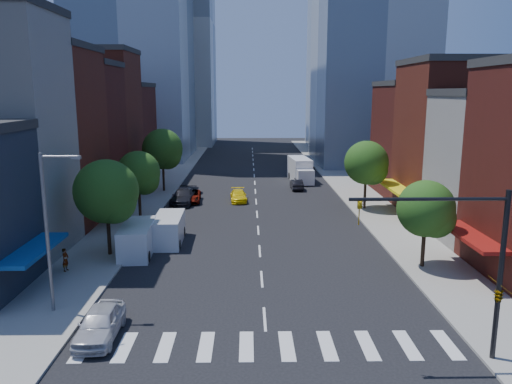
{
  "coord_description": "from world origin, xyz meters",
  "views": [
    {
      "loc": [
        -0.88,
        -25.64,
        12.36
      ],
      "look_at": [
        -0.31,
        10.83,
        5.0
      ],
      "focal_mm": 35.0,
      "sensor_mm": 36.0,
      "label": 1
    }
  ],
  "objects_px": {
    "parked_car_front": "(100,323)",
    "cargo_van_near": "(137,240)",
    "traffic_car_far": "(305,163)",
    "pedestrian_near": "(65,260)",
    "box_truck": "(300,170)",
    "taxi": "(238,196)",
    "parked_car_third": "(190,196)",
    "parked_car_rear": "(184,197)",
    "pedestrian_far": "(137,227)",
    "traffic_car_oncoming": "(297,184)",
    "parked_car_second": "(165,231)",
    "cargo_van_far": "(169,230)"
  },
  "relations": [
    {
      "from": "parked_car_third",
      "to": "pedestrian_far",
      "type": "relative_size",
      "value": 3.05
    },
    {
      "from": "parked_car_rear",
      "to": "pedestrian_far",
      "type": "bearing_deg",
      "value": -95.2
    },
    {
      "from": "parked_car_rear",
      "to": "box_truck",
      "type": "relative_size",
      "value": 0.69
    },
    {
      "from": "pedestrian_far",
      "to": "traffic_car_far",
      "type": "bearing_deg",
      "value": -175.92
    },
    {
      "from": "parked_car_third",
      "to": "traffic_car_far",
      "type": "relative_size",
      "value": 1.27
    },
    {
      "from": "taxi",
      "to": "box_truck",
      "type": "height_order",
      "value": "box_truck"
    },
    {
      "from": "pedestrian_far",
      "to": "parked_car_front",
      "type": "bearing_deg",
      "value": 35.74
    },
    {
      "from": "parked_car_front",
      "to": "parked_car_third",
      "type": "relative_size",
      "value": 0.96
    },
    {
      "from": "parked_car_second",
      "to": "pedestrian_far",
      "type": "height_order",
      "value": "pedestrian_far"
    },
    {
      "from": "parked_car_third",
      "to": "pedestrian_near",
      "type": "distance_m",
      "value": 23.43
    },
    {
      "from": "traffic_car_oncoming",
      "to": "traffic_car_far",
      "type": "height_order",
      "value": "traffic_car_oncoming"
    },
    {
      "from": "box_truck",
      "to": "parked_car_front",
      "type": "bearing_deg",
      "value": -113.7
    },
    {
      "from": "parked_car_front",
      "to": "cargo_van_near",
      "type": "bearing_deg",
      "value": 94.02
    },
    {
      "from": "parked_car_front",
      "to": "taxi",
      "type": "relative_size",
      "value": 1.06
    },
    {
      "from": "pedestrian_near",
      "to": "pedestrian_far",
      "type": "bearing_deg",
      "value": -7.36
    },
    {
      "from": "parked_car_front",
      "to": "cargo_van_near",
      "type": "xyz_separation_m",
      "value": [
        -1.0,
        13.31,
        0.39
      ]
    },
    {
      "from": "parked_car_second",
      "to": "cargo_van_far",
      "type": "height_order",
      "value": "cargo_van_far"
    },
    {
      "from": "taxi",
      "to": "traffic_car_oncoming",
      "type": "bearing_deg",
      "value": 39.74
    },
    {
      "from": "parked_car_third",
      "to": "cargo_van_near",
      "type": "height_order",
      "value": "cargo_van_near"
    },
    {
      "from": "taxi",
      "to": "traffic_car_oncoming",
      "type": "height_order",
      "value": "traffic_car_oncoming"
    },
    {
      "from": "parked_car_third",
      "to": "traffic_car_oncoming",
      "type": "relative_size",
      "value": 1.22
    },
    {
      "from": "pedestrian_far",
      "to": "pedestrian_near",
      "type": "bearing_deg",
      "value": 9.78
    },
    {
      "from": "cargo_van_near",
      "to": "box_truck",
      "type": "xyz_separation_m",
      "value": [
        15.86,
        32.03,
        0.34
      ]
    },
    {
      "from": "parked_car_front",
      "to": "cargo_van_near",
      "type": "height_order",
      "value": "cargo_van_near"
    },
    {
      "from": "traffic_car_far",
      "to": "pedestrian_near",
      "type": "xyz_separation_m",
      "value": [
        -22.05,
        -49.04,
        0.31
      ]
    },
    {
      "from": "cargo_van_far",
      "to": "pedestrian_near",
      "type": "relative_size",
      "value": 3.4
    },
    {
      "from": "parked_car_rear",
      "to": "traffic_car_far",
      "type": "height_order",
      "value": "parked_car_rear"
    },
    {
      "from": "traffic_car_far",
      "to": "parked_car_rear",
      "type": "bearing_deg",
      "value": 58.63
    },
    {
      "from": "parked_car_front",
      "to": "parked_car_third",
      "type": "bearing_deg",
      "value": 88.04
    },
    {
      "from": "taxi",
      "to": "box_truck",
      "type": "relative_size",
      "value": 0.54
    },
    {
      "from": "taxi",
      "to": "pedestrian_far",
      "type": "xyz_separation_m",
      "value": [
        -8.48,
        -14.28,
        0.31
      ]
    },
    {
      "from": "traffic_car_far",
      "to": "pedestrian_far",
      "type": "relative_size",
      "value": 2.4
    },
    {
      "from": "taxi",
      "to": "pedestrian_far",
      "type": "relative_size",
      "value": 2.76
    },
    {
      "from": "cargo_van_near",
      "to": "box_truck",
      "type": "distance_m",
      "value": 35.75
    },
    {
      "from": "traffic_car_oncoming",
      "to": "box_truck",
      "type": "relative_size",
      "value": 0.49
    },
    {
      "from": "pedestrian_near",
      "to": "parked_car_front",
      "type": "bearing_deg",
      "value": -139.38
    },
    {
      "from": "traffic_car_oncoming",
      "to": "pedestrian_near",
      "type": "relative_size",
      "value": 2.46
    },
    {
      "from": "parked_car_second",
      "to": "traffic_car_far",
      "type": "distance_m",
      "value": 44.37
    },
    {
      "from": "parked_car_front",
      "to": "taxi",
      "type": "height_order",
      "value": "parked_car_front"
    },
    {
      "from": "cargo_van_far",
      "to": "pedestrian_far",
      "type": "relative_size",
      "value": 3.44
    },
    {
      "from": "box_truck",
      "to": "taxi",
      "type": "bearing_deg",
      "value": -128.42
    },
    {
      "from": "parked_car_rear",
      "to": "parked_car_front",
      "type": "bearing_deg",
      "value": -85.53
    },
    {
      "from": "parked_car_rear",
      "to": "traffic_car_oncoming",
      "type": "xyz_separation_m",
      "value": [
        13.46,
        8.21,
        -0.16
      ]
    },
    {
      "from": "cargo_van_near",
      "to": "parked_car_third",
      "type": "bearing_deg",
      "value": 80.7
    },
    {
      "from": "parked_car_front",
      "to": "parked_car_rear",
      "type": "distance_m",
      "value": 31.05
    },
    {
      "from": "parked_car_third",
      "to": "taxi",
      "type": "bearing_deg",
      "value": -0.49
    },
    {
      "from": "parked_car_front",
      "to": "pedestrian_far",
      "type": "relative_size",
      "value": 2.91
    },
    {
      "from": "cargo_van_near",
      "to": "pedestrian_near",
      "type": "bearing_deg",
      "value": -139.65
    },
    {
      "from": "parked_car_second",
      "to": "traffic_car_oncoming",
      "type": "xyz_separation_m",
      "value": [
        13.28,
        22.04,
        -0.08
      ]
    },
    {
      "from": "parked_car_front",
      "to": "pedestrian_near",
      "type": "distance_m",
      "value": 10.68
    }
  ]
}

